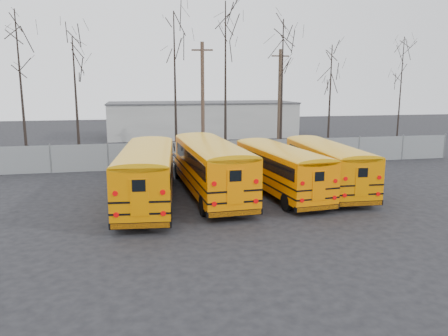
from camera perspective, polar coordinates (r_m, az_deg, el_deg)
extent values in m
plane|color=black|center=(22.34, 4.53, -5.48)|extent=(120.00, 120.00, 0.00)
cube|color=gray|center=(33.54, -1.10, 1.86)|extent=(40.00, 0.04, 2.00)
cube|color=#B8B9B4|center=(53.35, -2.91, 6.33)|extent=(22.00, 8.00, 4.00)
cylinder|color=black|center=(20.22, -13.82, -6.03)|extent=(0.38, 1.04, 1.02)
cylinder|color=black|center=(20.03, -7.25, -5.96)|extent=(0.38, 1.04, 1.02)
cylinder|color=black|center=(28.46, -11.55, -1.01)|extent=(0.38, 1.04, 1.02)
cylinder|color=black|center=(28.32, -6.91, -0.93)|extent=(0.38, 1.04, 1.02)
cube|color=orange|center=(23.00, -10.03, -0.75)|extent=(3.45, 9.67, 2.39)
cube|color=orange|center=(28.62, -9.23, 0.17)|extent=(2.45, 1.94, 1.02)
cube|color=black|center=(22.70, -10.10, 0.47)|extent=(3.39, 8.66, 0.71)
cube|color=black|center=(24.00, -9.83, -2.05)|extent=(3.65, 11.42, 0.09)
cube|color=black|center=(23.89, -9.87, -0.87)|extent=(3.65, 11.42, 0.09)
cube|color=black|center=(18.85, -10.85, -7.32)|extent=(2.62, 0.47, 0.29)
cube|color=black|center=(29.52, -9.11, -0.60)|extent=(2.45, 0.44, 0.26)
cube|color=orange|center=(18.40, -11.01, -3.82)|extent=(0.76, 0.11, 1.58)
cylinder|color=#B20505|center=(18.69, -13.91, -5.97)|extent=(0.23, 0.06, 0.22)
cylinder|color=#B20505|center=(18.52, -7.94, -5.91)|extent=(0.23, 0.06, 0.22)
cylinder|color=#B20505|center=(18.45, -14.04, -3.25)|extent=(0.23, 0.06, 0.22)
cylinder|color=#B20505|center=(18.28, -8.01, -3.16)|extent=(0.23, 0.06, 0.22)
cylinder|color=black|center=(21.15, -2.68, -4.93)|extent=(0.34, 1.05, 1.04)
cylinder|color=black|center=(21.73, 3.41, -4.51)|extent=(0.34, 1.05, 1.04)
cylinder|color=black|center=(29.51, -6.13, -0.41)|extent=(0.34, 1.05, 1.04)
cylinder|color=black|center=(29.93, -1.68, -0.19)|extent=(0.34, 1.05, 1.04)
cube|color=orange|center=(24.32, -1.62, 0.13)|extent=(3.07, 9.77, 2.44)
cube|color=orange|center=(29.95, -4.03, 0.81)|extent=(2.42, 1.88, 1.04)
cube|color=black|center=(24.03, -1.51, 1.32)|extent=(3.06, 8.74, 0.73)
cube|color=black|center=(25.32, -2.05, -1.17)|extent=(3.19, 11.56, 0.09)
cube|color=black|center=(25.21, -2.06, -0.02)|extent=(3.19, 11.56, 0.09)
cube|color=black|center=(20.18, 1.39, -5.87)|extent=(2.67, 0.36, 0.29)
cube|color=black|center=(30.86, -4.30, 0.03)|extent=(2.50, 0.33, 0.27)
cube|color=orange|center=(19.74, 1.50, -2.50)|extent=(0.78, 0.08, 1.61)
cylinder|color=#B20505|center=(19.68, -1.28, -4.73)|extent=(0.23, 0.05, 0.23)
cylinder|color=#B20505|center=(20.20, 4.20, -4.35)|extent=(0.23, 0.05, 0.23)
cylinder|color=#B20505|center=(19.44, -1.29, -2.08)|extent=(0.23, 0.05, 0.23)
cylinder|color=#B20505|center=(19.97, 4.23, -1.76)|extent=(0.23, 0.05, 0.23)
cylinder|color=black|center=(22.16, 8.17, -4.45)|extent=(0.35, 0.95, 0.92)
cylinder|color=black|center=(23.12, 12.86, -3.97)|extent=(0.35, 0.95, 0.92)
cylinder|color=black|center=(29.15, 1.59, -0.60)|extent=(0.35, 0.95, 0.92)
cylinder|color=black|center=(29.88, 5.37, -0.36)|extent=(0.35, 0.95, 0.92)
cube|color=orange|center=(24.99, 7.43, -0.11)|extent=(3.19, 8.79, 2.17)
cube|color=orange|center=(29.71, 3.29, 0.51)|extent=(2.23, 1.78, 0.92)
cube|color=black|center=(24.74, 7.64, 0.92)|extent=(3.13, 7.87, 0.65)
cube|color=black|center=(25.82, 6.67, -1.25)|extent=(3.38, 10.37, 0.08)
cube|color=black|center=(25.73, 6.69, -0.24)|extent=(3.38, 10.37, 0.08)
cube|color=black|center=(21.62, 12.05, -5.10)|extent=(2.37, 0.45, 0.26)
cube|color=black|center=(30.48, 2.79, -0.19)|extent=(2.22, 0.41, 0.24)
cube|color=orange|center=(21.26, 12.31, -2.30)|extent=(0.69, 0.11, 1.43)
cylinder|color=#B20505|center=(20.99, 10.16, -4.21)|extent=(0.21, 0.06, 0.20)
cylinder|color=#B20505|center=(21.85, 14.26, -3.78)|extent=(0.21, 0.06, 0.20)
cylinder|color=#B20505|center=(20.79, 10.24, -1.99)|extent=(0.21, 0.06, 0.20)
cylinder|color=#B20505|center=(21.65, 14.36, -1.65)|extent=(0.21, 0.06, 0.20)
cylinder|color=black|center=(23.57, 13.72, -3.70)|extent=(0.30, 0.95, 0.94)
cylinder|color=black|center=(24.46, 18.30, -3.42)|extent=(0.30, 0.95, 0.94)
cylinder|color=black|center=(30.76, 8.06, -0.08)|extent=(0.30, 0.95, 0.94)
cylinder|color=black|center=(31.45, 11.74, 0.04)|extent=(0.30, 0.95, 0.94)
cube|color=orange|center=(26.47, 13.40, 0.35)|extent=(2.68, 8.79, 2.20)
cube|color=orange|center=(31.31, 9.75, 0.93)|extent=(2.17, 1.67, 0.94)
cube|color=black|center=(26.22, 13.60, 1.33)|extent=(2.68, 7.85, 0.65)
cube|color=black|center=(27.32, 12.70, -0.74)|extent=(2.77, 10.40, 0.08)
cube|color=black|center=(27.23, 12.74, 0.22)|extent=(2.77, 10.40, 0.08)
cube|color=black|center=(22.95, 17.33, -4.41)|extent=(2.40, 0.30, 0.26)
cube|color=black|center=(32.10, 9.29, 0.26)|extent=(2.25, 0.28, 0.24)
cube|color=orange|center=(22.60, 17.61, -1.73)|extent=(0.70, 0.07, 1.45)
cylinder|color=#B20505|center=(22.36, 15.49, -3.47)|extent=(0.21, 0.05, 0.21)
cylinder|color=#B20505|center=(23.15, 19.50, -3.22)|extent=(0.21, 0.05, 0.21)
cylinder|color=#B20505|center=(22.17, 15.60, -1.36)|extent=(0.21, 0.05, 0.21)
cylinder|color=#B20505|center=(22.97, 19.63, -1.18)|extent=(0.21, 0.05, 0.21)
cylinder|color=#4A362A|center=(35.70, -2.80, 8.50)|extent=(0.30, 0.30, 9.55)
cube|color=#4A362A|center=(35.76, -2.86, 15.14)|extent=(1.69, 0.44, 0.13)
cylinder|color=#473728|center=(42.68, 7.23, 8.79)|extent=(0.30, 0.30, 9.49)
cube|color=#473728|center=(42.73, 7.36, 14.31)|extent=(1.69, 0.13, 0.13)
cone|color=black|center=(39.16, -24.98, 9.54)|extent=(0.26, 0.26, 12.03)
cone|color=black|center=(37.62, -18.75, 8.37)|extent=(0.26, 0.26, 9.94)
cone|color=black|center=(37.63, -6.40, 10.56)|extent=(0.26, 0.26, 12.15)
cone|color=black|center=(35.86, 0.19, 11.01)|extent=(0.26, 0.26, 12.66)
cone|color=black|center=(39.92, 7.57, 10.31)|extent=(0.26, 0.26, 11.83)
cone|color=black|center=(37.84, 13.63, 8.25)|extent=(0.26, 0.26, 9.42)
cone|color=black|center=(44.05, 22.01, 8.80)|extent=(0.26, 0.26, 10.48)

